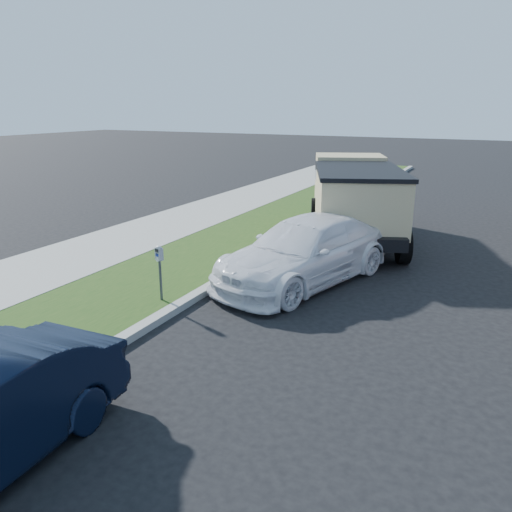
% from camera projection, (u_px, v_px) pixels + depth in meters
% --- Properties ---
extents(ground, '(120.00, 120.00, 0.00)m').
position_uv_depth(ground, '(298.00, 329.00, 9.51)').
color(ground, black).
rests_on(ground, ground).
extents(streetside, '(6.12, 50.00, 0.15)m').
position_uv_depth(streetside, '(135.00, 259.00, 13.57)').
color(streetside, gray).
rests_on(streetside, ground).
extents(parking_meter, '(0.19, 0.15, 1.21)m').
position_uv_depth(parking_meter, '(159.00, 261.00, 10.35)').
color(parking_meter, '#3F4247').
rests_on(parking_meter, ground).
extents(white_wagon, '(3.56, 5.59, 1.51)m').
position_uv_depth(white_wagon, '(307.00, 250.00, 11.96)').
color(white_wagon, white).
rests_on(white_wagon, ground).
extents(dump_truck, '(4.41, 6.65, 2.45)m').
position_uv_depth(dump_truck, '(354.00, 196.00, 15.59)').
color(dump_truck, black).
rests_on(dump_truck, ground).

